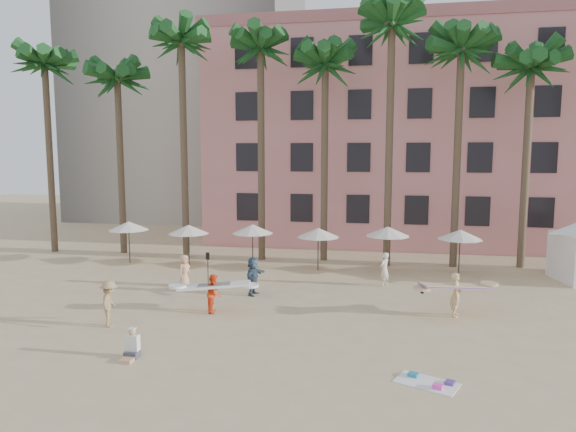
# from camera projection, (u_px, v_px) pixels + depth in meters

# --- Properties ---
(ground) EXTENTS (120.00, 120.00, 0.00)m
(ground) POSITION_uv_depth(u_px,v_px,m) (303.00, 350.00, 17.97)
(ground) COLOR #D1B789
(ground) RESTS_ON ground
(pink_hotel) EXTENTS (35.00, 14.00, 16.00)m
(pink_hotel) POSITION_uv_depth(u_px,v_px,m) (438.00, 139.00, 41.14)
(pink_hotel) COLOR pink
(pink_hotel) RESTS_ON ground
(palm_row) EXTENTS (44.40, 5.40, 16.30)m
(palm_row) POSITION_uv_depth(u_px,v_px,m) (349.00, 52.00, 30.96)
(palm_row) COLOR brown
(palm_row) RESTS_ON ground
(umbrella_row) EXTENTS (22.50, 2.70, 2.73)m
(umbrella_row) POSITION_uv_depth(u_px,v_px,m) (285.00, 230.00, 30.43)
(umbrella_row) COLOR #332B23
(umbrella_row) RESTS_ON ground
(beach_towel) EXTENTS (2.05, 1.64, 0.14)m
(beach_towel) POSITION_uv_depth(u_px,v_px,m) (429.00, 382.00, 15.41)
(beach_towel) COLOR white
(beach_towel) RESTS_ON ground
(carrier_yellow) EXTENTS (3.20, 1.98, 1.88)m
(carrier_yellow) POSITION_uv_depth(u_px,v_px,m) (456.00, 292.00, 21.64)
(carrier_yellow) COLOR #DBB17B
(carrier_yellow) RESTS_ON ground
(carrier_white) EXTENTS (3.23, 1.38, 1.68)m
(carrier_white) POSITION_uv_depth(u_px,v_px,m) (214.00, 292.00, 22.24)
(carrier_white) COLOR #FF471A
(carrier_white) RESTS_ON ground
(beachgoers) EXTENTS (11.65, 9.48, 1.88)m
(beachgoers) POSITION_uv_depth(u_px,v_px,m) (215.00, 282.00, 23.82)
(beachgoers) COLOR #384F63
(beachgoers) RESTS_ON ground
(paddle) EXTENTS (0.18, 0.04, 2.23)m
(paddle) POSITION_uv_depth(u_px,v_px,m) (208.00, 269.00, 24.29)
(paddle) COLOR black
(paddle) RESTS_ON ground
(seated_man) EXTENTS (0.45, 0.79, 1.02)m
(seated_man) POSITION_uv_depth(u_px,v_px,m) (132.00, 348.00, 17.27)
(seated_man) COLOR #3F3F4C
(seated_man) RESTS_ON ground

